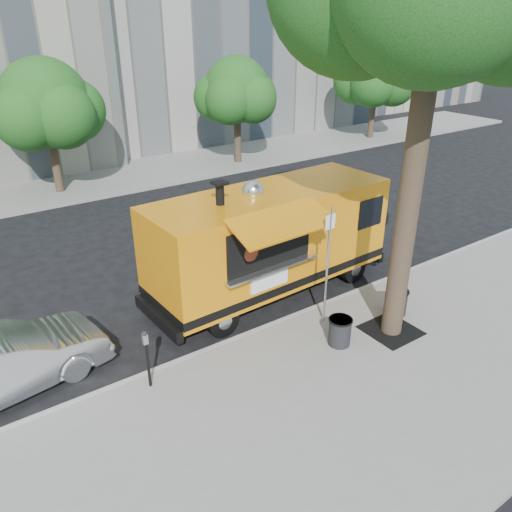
# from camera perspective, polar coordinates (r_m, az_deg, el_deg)

# --- Properties ---
(ground) EXTENTS (120.00, 120.00, 0.00)m
(ground) POSITION_cam_1_polar(r_m,az_deg,el_deg) (12.96, -2.10, -6.99)
(ground) COLOR black
(ground) RESTS_ON ground
(sidewalk) EXTENTS (60.00, 6.00, 0.15)m
(sidewalk) POSITION_cam_1_polar(r_m,az_deg,el_deg) (10.44, 10.37, -16.34)
(sidewalk) COLOR gray
(sidewalk) RESTS_ON ground
(curb) EXTENTS (60.00, 0.14, 0.16)m
(curb) POSITION_cam_1_polar(r_m,az_deg,el_deg) (12.27, 0.27, -8.63)
(curb) COLOR #999993
(curb) RESTS_ON ground
(far_sidewalk) EXTENTS (60.00, 5.00, 0.15)m
(far_sidewalk) POSITION_cam_1_polar(r_m,az_deg,el_deg) (24.46, -19.65, 7.77)
(far_sidewalk) COLOR gray
(far_sidewalk) RESTS_ON ground
(building_right) EXTENTS (16.00, 12.00, 16.00)m
(building_right) POSITION_cam_1_polar(r_m,az_deg,el_deg) (48.86, 13.94, 26.22)
(building_right) COLOR #B1AA93
(building_right) RESTS_ON ground
(tree_well) EXTENTS (1.20, 1.20, 0.02)m
(tree_well) POSITION_cam_1_polar(r_m,az_deg,el_deg) (12.60, 15.15, -8.19)
(tree_well) COLOR black
(tree_well) RESTS_ON sidewalk
(far_tree_b) EXTENTS (3.60, 3.60, 5.50)m
(far_tree_b) POSITION_cam_1_polar(r_m,az_deg,el_deg) (22.67, -22.97, 15.76)
(far_tree_b) COLOR #33261C
(far_tree_b) RESTS_ON far_sidewalk
(far_tree_c) EXTENTS (3.24, 3.24, 5.21)m
(far_tree_c) POSITION_cam_1_polar(r_m,az_deg,el_deg) (25.87, -2.20, 18.40)
(far_tree_c) COLOR #33261C
(far_tree_c) RESTS_ON far_sidewalk
(far_tree_d) EXTENTS (3.78, 3.78, 5.64)m
(far_tree_d) POSITION_cam_1_polar(r_m,az_deg,el_deg) (32.45, 13.56, 19.55)
(far_tree_d) COLOR #33261C
(far_tree_d) RESTS_ON far_sidewalk
(sign_post) EXTENTS (0.28, 0.06, 3.00)m
(sign_post) POSITION_cam_1_polar(r_m,az_deg,el_deg) (11.82, 8.20, -0.40)
(sign_post) COLOR silver
(sign_post) RESTS_ON sidewalk
(parking_meter) EXTENTS (0.11, 0.11, 1.33)m
(parking_meter) POSITION_cam_1_polar(r_m,az_deg,el_deg) (10.30, -12.38, -10.71)
(parking_meter) COLOR black
(parking_meter) RESTS_ON sidewalk
(food_truck) EXTENTS (7.13, 3.49, 3.48)m
(food_truck) POSITION_cam_1_polar(r_m,az_deg,el_deg) (13.30, 1.58, 1.92)
(food_truck) COLOR orange
(food_truck) RESTS_ON ground
(sedan) EXTENTS (4.40, 2.09, 1.39)m
(sedan) POSITION_cam_1_polar(r_m,az_deg,el_deg) (11.45, -27.13, -10.96)
(sedan) COLOR silver
(sedan) RESTS_ON ground
(trash_bin_left) EXTENTS (0.56, 0.56, 0.67)m
(trash_bin_left) POSITION_cam_1_polar(r_m,az_deg,el_deg) (13.13, 15.78, -5.00)
(trash_bin_left) COLOR black
(trash_bin_left) RESTS_ON sidewalk
(trash_bin_right) EXTENTS (0.56, 0.56, 0.67)m
(trash_bin_right) POSITION_cam_1_polar(r_m,az_deg,el_deg) (11.69, 9.56, -8.42)
(trash_bin_right) COLOR black
(trash_bin_right) RESTS_ON sidewalk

